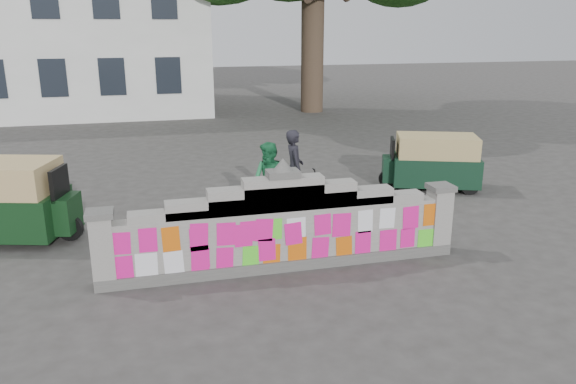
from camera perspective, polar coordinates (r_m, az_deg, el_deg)
name	(u,v)px	position (r m, az deg, el deg)	size (l,w,h in m)	color
ground	(283,268)	(10.12, -0.49, -7.70)	(100.00, 100.00, 0.00)	#383533
parapet_wall	(283,229)	(9.83, -0.50, -3.73)	(6.48, 0.44, 2.01)	#4C4C49
building	(36,28)	(31.29, -24.21, 14.96)	(16.00, 10.00, 8.90)	silver
cyclist_bike	(294,194)	(12.68, 0.63, -0.16)	(0.67, 1.92, 1.01)	black
cyclist_rider	(294,179)	(12.58, 0.63, 1.37)	(0.62, 0.41, 1.71)	black
pedestrian	(270,182)	(12.31, -1.84, 1.07)	(0.84, 0.66, 1.73)	#217A46
rickshaw_left	(1,200)	(12.50, -27.16, -0.72)	(3.00, 2.00, 1.61)	black
rickshaw_right	(433,161)	(15.22, 14.53, 3.06)	(2.63, 1.88, 1.42)	black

